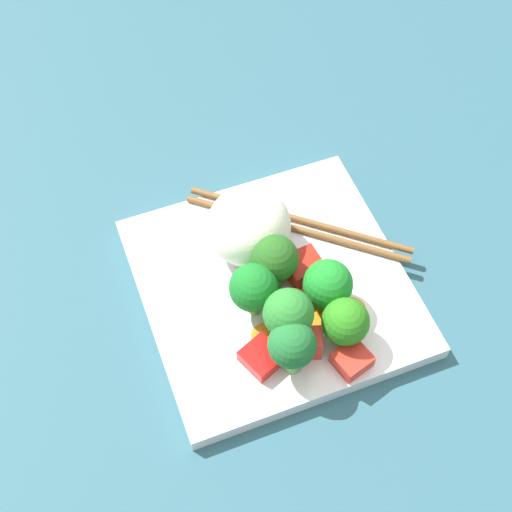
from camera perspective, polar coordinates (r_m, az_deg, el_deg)
ground_plane at (r=67.99cm, az=1.34°, el=-3.18°), size 110.00×110.00×2.00cm
square_plate at (r=66.44cm, az=1.37°, el=-2.41°), size 23.50×23.50×1.60cm
rice_mound at (r=65.13cm, az=-0.57°, el=2.36°), size 10.78×10.76×6.57cm
broccoli_floret_0 at (r=59.60cm, az=2.55°, el=-4.61°), size 4.22×4.22×6.39cm
broccoli_floret_1 at (r=60.97cm, az=6.99°, el=-5.15°), size 4.05×4.05×5.00cm
broccoli_floret_2 at (r=62.45cm, az=1.11°, el=-0.62°), size 4.19×4.19×6.00cm
broccoli_floret_3 at (r=58.85cm, az=2.83°, el=-7.01°), size 3.99×3.99×5.80cm
broccoli_floret_4 at (r=62.39cm, az=5.62°, el=-2.23°), size 4.33×4.33×5.29cm
broccoli_floret_5 at (r=61.43cm, az=-0.19°, el=-2.53°), size 4.21×4.21×5.60cm
carrot_slice_0 at (r=63.65cm, az=4.00°, el=-4.98°), size 4.32×4.32×0.61cm
carrot_slice_1 at (r=64.51cm, az=7.49°, el=-4.26°), size 3.21×3.21×0.52cm
carrot_slice_2 at (r=62.60cm, az=0.67°, el=-6.35°), size 2.34×2.34×0.80cm
carrot_slice_3 at (r=64.49cm, az=3.01°, el=-3.51°), size 3.21×3.21×0.62cm
pepper_chunk_0 at (r=65.34cm, az=3.87°, el=-1.23°), size 3.27×3.48×1.92cm
pepper_chunk_2 at (r=61.69cm, az=4.14°, el=-6.67°), size 2.82×3.34×2.39cm
pepper_chunk_3 at (r=61.82cm, az=7.49°, el=-8.03°), size 3.32×3.44×1.47cm
pepper_chunk_4 at (r=61.45cm, az=0.44°, el=-7.91°), size 3.94×3.84×1.37cm
chopstick_pair at (r=69.02cm, az=3.30°, el=2.50°), size 15.20×18.10×0.64cm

